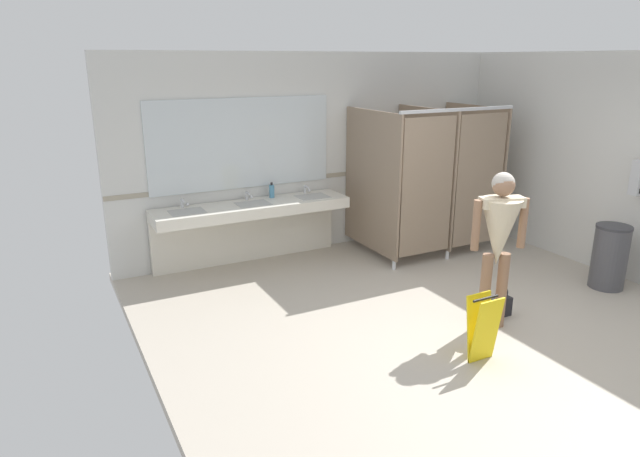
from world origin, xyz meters
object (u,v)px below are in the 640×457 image
trash_bin (610,257)px  soap_dispenser (272,191)px  handbag (500,306)px  person_standing (499,232)px  wet_floor_sign (483,328)px

trash_bin → soap_dispenser: (-3.18, 2.82, 0.56)m
trash_bin → handbag: trash_bin is taller
trash_bin → soap_dispenser: bearing=138.5°
person_standing → handbag: bearing=26.7°
trash_bin → person_standing: person_standing is taller
trash_bin → person_standing: (-1.99, -0.14, 0.63)m
trash_bin → handbag: (-1.72, -0.01, -0.27)m
handbag → wet_floor_sign: size_ratio=0.54×
person_standing → soap_dispenser: person_standing is taller
person_standing → wet_floor_sign: size_ratio=2.57×
person_standing → handbag: person_standing is taller
handbag → soap_dispenser: soap_dispenser is taller
trash_bin → handbag: 1.75m
person_standing → wet_floor_sign: (-0.57, -0.47, -0.70)m
handbag → wet_floor_sign: 1.05m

